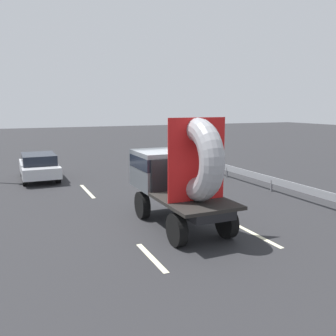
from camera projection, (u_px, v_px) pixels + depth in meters
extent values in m
plane|color=#28282B|center=(163.00, 222.00, 12.73)|extent=(120.00, 120.00, 0.00)
cylinder|color=black|center=(142.00, 205.00, 13.07)|extent=(0.28, 0.97, 0.97)
cylinder|color=black|center=(184.00, 200.00, 13.75)|extent=(0.28, 0.97, 0.97)
cylinder|color=black|center=(177.00, 230.00, 10.46)|extent=(0.28, 0.97, 0.97)
cylinder|color=black|center=(226.00, 222.00, 11.14)|extent=(0.28, 0.97, 0.97)
cube|color=black|center=(180.00, 199.00, 12.09)|extent=(1.30, 4.71, 0.25)
cube|color=#4C5156|center=(164.00, 169.00, 13.20)|extent=(2.00, 1.95, 1.35)
cube|color=black|center=(164.00, 161.00, 13.10)|extent=(2.02, 1.85, 0.44)
cube|color=black|center=(194.00, 201.00, 11.18)|extent=(2.00, 2.76, 0.10)
cube|color=black|center=(176.00, 174.00, 12.28)|extent=(1.80, 0.08, 1.10)
torus|color=#9E9EA3|center=(197.00, 160.00, 10.83)|extent=(0.73, 2.51, 2.51)
cube|color=red|center=(197.00, 160.00, 10.83)|extent=(1.90, 0.03, 2.51)
cylinder|color=black|center=(22.00, 170.00, 20.94)|extent=(0.23, 0.67, 0.67)
cylinder|color=black|center=(52.00, 168.00, 21.59)|extent=(0.23, 0.67, 0.67)
cylinder|color=black|center=(25.00, 179.00, 18.40)|extent=(0.23, 0.67, 0.67)
cylinder|color=black|center=(58.00, 177.00, 19.06)|extent=(0.23, 0.67, 0.67)
cube|color=silver|center=(39.00, 168.00, 19.95)|extent=(1.89, 4.40, 0.58)
cube|color=black|center=(39.00, 159.00, 19.76)|extent=(1.70, 2.46, 0.52)
cube|color=gray|center=(247.00, 173.00, 18.85)|extent=(0.06, 15.28, 0.32)
cylinder|color=slate|center=(271.00, 186.00, 17.17)|extent=(0.10, 0.10, 0.55)
cylinder|color=slate|center=(227.00, 172.00, 20.61)|extent=(0.10, 0.10, 0.55)
cylinder|color=slate|center=(195.00, 163.00, 24.05)|extent=(0.10, 0.10, 0.55)
cube|color=beige|center=(151.00, 257.00, 9.72)|extent=(0.16, 2.05, 0.01)
cube|color=beige|center=(87.00, 191.00, 17.28)|extent=(0.16, 2.95, 0.01)
cube|color=beige|center=(253.00, 233.00, 11.58)|extent=(0.16, 2.75, 0.01)
cube|color=beige|center=(163.00, 187.00, 18.15)|extent=(0.16, 2.14, 0.01)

